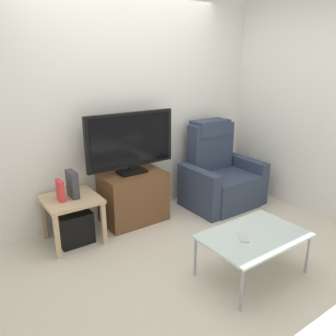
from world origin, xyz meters
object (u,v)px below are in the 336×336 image
object	(u,v)px
book_upright	(60,191)
cell_phone	(244,238)
tv_stand	(134,197)
coffee_table	(253,237)
recliner_armchair	(220,176)
side_table	(71,205)
subwoofer_box	(73,226)
game_console	(72,184)
television	(131,142)

from	to	relation	value
book_upright	cell_phone	bearing A→B (deg)	-53.10
book_upright	tv_stand	bearing A→B (deg)	4.47
book_upright	coffee_table	distance (m)	1.88
recliner_armchair	side_table	size ratio (longest dim) A/B	2.00
coffee_table	subwoofer_box	bearing A→B (deg)	126.68
book_upright	game_console	bearing A→B (deg)	12.53
side_table	book_upright	bearing A→B (deg)	-168.69
side_table	cell_phone	size ratio (longest dim) A/B	3.60
tv_stand	subwoofer_box	size ratio (longest dim) A/B	2.13
side_table	subwoofer_box	bearing A→B (deg)	-18.43
coffee_table	recliner_armchair	bearing A→B (deg)	57.17
side_table	subwoofer_box	distance (m)	0.24
recliner_armchair	coffee_table	xyz separation A→B (m)	(-0.85, -1.32, -0.01)
recliner_armchair	side_table	world-z (taller)	recliner_armchair
recliner_armchair	cell_phone	size ratio (longest dim) A/B	7.20
recliner_armchair	coffee_table	bearing A→B (deg)	-123.17
recliner_armchair	book_upright	bearing A→B (deg)	176.30
tv_stand	television	xyz separation A→B (m)	(0.00, 0.02, 0.66)
book_upright	coffee_table	bearing A→B (deg)	-50.48
television	side_table	distance (m)	0.93
game_console	side_table	bearing A→B (deg)	-164.05
tv_stand	television	world-z (taller)	television
television	game_console	distance (m)	0.79
tv_stand	recliner_armchair	bearing A→B (deg)	-8.90
recliner_armchair	game_console	size ratio (longest dim) A/B	3.95
television	recliner_armchair	world-z (taller)	television
side_table	game_console	bearing A→B (deg)	15.95
coffee_table	game_console	bearing A→B (deg)	125.60
subwoofer_box	cell_phone	distance (m)	1.76
recliner_armchair	subwoofer_box	distance (m)	1.95
recliner_armchair	coffee_table	world-z (taller)	recliner_armchair
subwoofer_box	game_console	distance (m)	0.46
subwoofer_box	cell_phone	size ratio (longest dim) A/B	2.25
tv_stand	side_table	size ratio (longest dim) A/B	1.33
recliner_armchair	book_upright	distance (m)	2.05
recliner_armchair	cell_phone	distance (m)	1.63
subwoofer_box	book_upright	size ratio (longest dim) A/B	1.58
television	subwoofer_box	distance (m)	1.09
television	game_console	bearing A→B (deg)	-175.59
book_upright	game_console	world-z (taller)	game_console
recliner_armchair	subwoofer_box	bearing A→B (deg)	175.54
cell_phone	side_table	bearing A→B (deg)	162.92
television	subwoofer_box	bearing A→B (deg)	-175.03
recliner_armchair	side_table	xyz separation A→B (m)	(-1.94, 0.14, 0.04)
recliner_armchair	subwoofer_box	size ratio (longest dim) A/B	3.20
tv_stand	subwoofer_box	xyz separation A→B (m)	(-0.75, -0.05, -0.13)
television	cell_phone	distance (m)	1.63
coffee_table	tv_stand	bearing A→B (deg)	102.58
tv_stand	cell_phone	size ratio (longest dim) A/B	4.79
tv_stand	television	distance (m)	0.66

